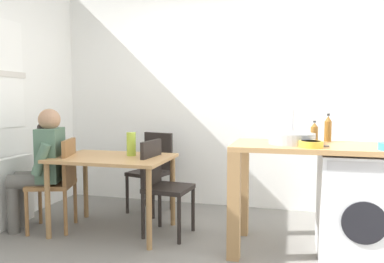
{
  "coord_description": "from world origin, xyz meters",
  "views": [
    {
      "loc": [
        0.74,
        -2.73,
        1.29
      ],
      "look_at": [
        -0.11,
        0.45,
        1.01
      ],
      "focal_mm": 35.04,
      "sensor_mm": 36.0,
      "label": 1
    }
  ],
  "objects_px": {
    "chair_opposite": "(161,182)",
    "bottle_squat_brown": "(328,129)",
    "chair_spare_by_wall": "(153,167)",
    "bottle_tall_green": "(314,133)",
    "dining_table": "(113,166)",
    "chair_person_seat": "(59,179)",
    "mixing_bowl": "(311,144)",
    "washing_machine": "(357,206)",
    "vase": "(131,144)",
    "seated_person": "(42,163)"
  },
  "relations": [
    {
      "from": "chair_spare_by_wall",
      "to": "seated_person",
      "type": "height_order",
      "value": "seated_person"
    },
    {
      "from": "chair_person_seat",
      "to": "vase",
      "type": "bearing_deg",
      "value": -93.67
    },
    {
      "from": "chair_opposite",
      "to": "mixing_bowl",
      "type": "relative_size",
      "value": 4.9
    },
    {
      "from": "washing_machine",
      "to": "bottle_squat_brown",
      "type": "height_order",
      "value": "bottle_squat_brown"
    },
    {
      "from": "chair_person_seat",
      "to": "seated_person",
      "type": "xyz_separation_m",
      "value": [
        -0.15,
        -0.05,
        0.16
      ]
    },
    {
      "from": "bottle_tall_green",
      "to": "bottle_squat_brown",
      "type": "relative_size",
      "value": 0.76
    },
    {
      "from": "bottle_squat_brown",
      "to": "mixing_bowl",
      "type": "xyz_separation_m",
      "value": [
        -0.16,
        -0.47,
        -0.08
      ]
    },
    {
      "from": "chair_person_seat",
      "to": "chair_spare_by_wall",
      "type": "height_order",
      "value": "same"
    },
    {
      "from": "bottle_tall_green",
      "to": "dining_table",
      "type": "bearing_deg",
      "value": -177.24
    },
    {
      "from": "seated_person",
      "to": "bottle_tall_green",
      "type": "height_order",
      "value": "seated_person"
    },
    {
      "from": "chair_person_seat",
      "to": "bottle_squat_brown",
      "type": "height_order",
      "value": "bottle_squat_brown"
    },
    {
      "from": "dining_table",
      "to": "chair_opposite",
      "type": "relative_size",
      "value": 1.22
    },
    {
      "from": "washing_machine",
      "to": "chair_person_seat",
      "type": "bearing_deg",
      "value": -179.38
    },
    {
      "from": "seated_person",
      "to": "vase",
      "type": "bearing_deg",
      "value": -93.0
    },
    {
      "from": "washing_machine",
      "to": "mixing_bowl",
      "type": "xyz_separation_m",
      "value": [
        -0.38,
        -0.2,
        0.52
      ]
    },
    {
      "from": "bottle_squat_brown",
      "to": "mixing_bowl",
      "type": "height_order",
      "value": "bottle_squat_brown"
    },
    {
      "from": "mixing_bowl",
      "to": "vase",
      "type": "xyz_separation_m",
      "value": [
        -1.66,
        0.35,
        -0.09
      ]
    },
    {
      "from": "chair_person_seat",
      "to": "chair_opposite",
      "type": "xyz_separation_m",
      "value": [
        1.03,
        0.13,
        0.0
      ]
    },
    {
      "from": "vase",
      "to": "bottle_tall_green",
      "type": "bearing_deg",
      "value": -0.37
    },
    {
      "from": "bottle_tall_green",
      "to": "vase",
      "type": "distance_m",
      "value": 1.71
    },
    {
      "from": "bottle_squat_brown",
      "to": "seated_person",
      "type": "bearing_deg",
      "value": -172.5
    },
    {
      "from": "bottle_tall_green",
      "to": "chair_opposite",
      "type": "bearing_deg",
      "value": -178.66
    },
    {
      "from": "bottle_tall_green",
      "to": "vase",
      "type": "xyz_separation_m",
      "value": [
        -1.7,
        0.01,
        -0.15
      ]
    },
    {
      "from": "chair_person_seat",
      "to": "bottle_tall_green",
      "type": "height_order",
      "value": "bottle_tall_green"
    },
    {
      "from": "chair_spare_by_wall",
      "to": "seated_person",
      "type": "xyz_separation_m",
      "value": [
        -0.82,
        -0.9,
        0.16
      ]
    },
    {
      "from": "chair_person_seat",
      "to": "vase",
      "type": "distance_m",
      "value": 0.8
    },
    {
      "from": "mixing_bowl",
      "to": "chair_person_seat",
      "type": "bearing_deg",
      "value": 175.93
    },
    {
      "from": "mixing_bowl",
      "to": "chair_spare_by_wall",
      "type": "bearing_deg",
      "value": 148.98
    },
    {
      "from": "seated_person",
      "to": "bottle_tall_green",
      "type": "bearing_deg",
      "value": -103.06
    },
    {
      "from": "chair_person_seat",
      "to": "seated_person",
      "type": "distance_m",
      "value": 0.23
    },
    {
      "from": "dining_table",
      "to": "chair_opposite",
      "type": "height_order",
      "value": "chair_opposite"
    },
    {
      "from": "chair_spare_by_wall",
      "to": "seated_person",
      "type": "relative_size",
      "value": 0.75
    },
    {
      "from": "seated_person",
      "to": "chair_spare_by_wall",
      "type": "bearing_deg",
      "value": -60.34
    },
    {
      "from": "dining_table",
      "to": "washing_machine",
      "type": "bearing_deg",
      "value": -1.24
    },
    {
      "from": "washing_machine",
      "to": "bottle_squat_brown",
      "type": "xyz_separation_m",
      "value": [
        -0.22,
        0.27,
        0.6
      ]
    },
    {
      "from": "chair_spare_by_wall",
      "to": "seated_person",
      "type": "bearing_deg",
      "value": 62.77
    },
    {
      "from": "vase",
      "to": "seated_person",
      "type": "bearing_deg",
      "value": -165.11
    },
    {
      "from": "dining_table",
      "to": "chair_person_seat",
      "type": "distance_m",
      "value": 0.57
    },
    {
      "from": "dining_table",
      "to": "bottle_squat_brown",
      "type": "xyz_separation_m",
      "value": [
        1.97,
        0.23,
        0.39
      ]
    },
    {
      "from": "seated_person",
      "to": "bottle_squat_brown",
      "type": "relative_size",
      "value": 4.86
    },
    {
      "from": "chair_person_seat",
      "to": "dining_table",
      "type": "bearing_deg",
      "value": -99.89
    },
    {
      "from": "chair_opposite",
      "to": "bottle_squat_brown",
      "type": "height_order",
      "value": "bottle_squat_brown"
    },
    {
      "from": "chair_opposite",
      "to": "bottle_squat_brown",
      "type": "distance_m",
      "value": 1.59
    },
    {
      "from": "chair_opposite",
      "to": "washing_machine",
      "type": "bearing_deg",
      "value": 91.93
    },
    {
      "from": "chair_opposite",
      "to": "chair_spare_by_wall",
      "type": "distance_m",
      "value": 0.8
    },
    {
      "from": "chair_opposite",
      "to": "bottle_tall_green",
      "type": "bearing_deg",
      "value": 96.75
    },
    {
      "from": "washing_machine",
      "to": "vase",
      "type": "height_order",
      "value": "vase"
    },
    {
      "from": "dining_table",
      "to": "mixing_bowl",
      "type": "xyz_separation_m",
      "value": [
        1.81,
        -0.25,
        0.3
      ]
    },
    {
      "from": "washing_machine",
      "to": "vase",
      "type": "bearing_deg",
      "value": 175.87
    },
    {
      "from": "chair_spare_by_wall",
      "to": "bottle_tall_green",
      "type": "distance_m",
      "value": 1.93
    }
  ]
}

